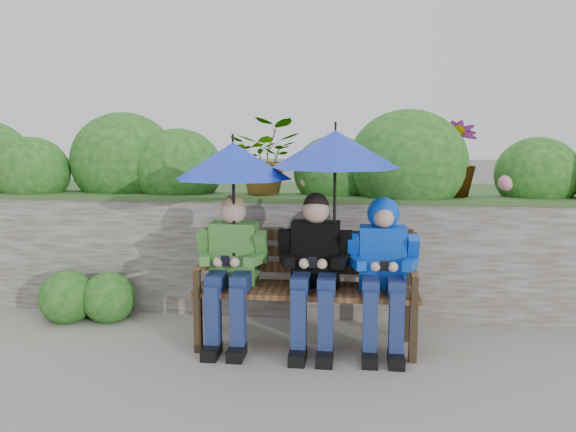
# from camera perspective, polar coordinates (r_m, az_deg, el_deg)

# --- Properties ---
(ground) EXTENTS (60.00, 60.00, 0.00)m
(ground) POSITION_cam_1_polar(r_m,az_deg,el_deg) (4.34, -0.16, -12.69)
(ground) COLOR gray
(ground) RESTS_ON ground
(garden_backdrop) EXTENTS (8.00, 2.88, 1.80)m
(garden_backdrop) POSITION_cam_1_polar(r_m,az_deg,el_deg) (5.71, 1.82, -0.89)
(garden_backdrop) COLOR #5E544B
(garden_backdrop) RESTS_ON ground
(park_bench) EXTENTS (1.62, 0.48, 0.86)m
(park_bench) POSITION_cam_1_polar(r_m,az_deg,el_deg) (4.19, 1.92, -6.48)
(park_bench) COLOR #2F2415
(park_bench) RESTS_ON ground
(boy_left) EXTENTS (0.51, 0.59, 1.11)m
(boy_left) POSITION_cam_1_polar(r_m,az_deg,el_deg) (4.17, -5.76, -4.78)
(boy_left) COLOR #2B6729
(boy_left) RESTS_ON ground
(boy_middle) EXTENTS (0.53, 0.61, 1.14)m
(boy_middle) POSITION_cam_1_polar(r_m,az_deg,el_deg) (4.08, 2.73, -4.91)
(boy_middle) COLOR black
(boy_middle) RESTS_ON ground
(boy_right) EXTENTS (0.50, 0.61, 1.11)m
(boy_right) POSITION_cam_1_polar(r_m,az_deg,el_deg) (4.08, 9.62, -4.57)
(boy_right) COLOR #0027B3
(boy_right) RESTS_ON ground
(umbrella_left) EXTENTS (0.86, 0.86, 0.90)m
(umbrella_left) POSITION_cam_1_polar(r_m,az_deg,el_deg) (4.08, -5.60, 5.60)
(umbrella_left) COLOR #1630C7
(umbrella_left) RESTS_ON ground
(umbrella_right) EXTENTS (0.92, 0.92, 0.97)m
(umbrella_right) POSITION_cam_1_polar(r_m,az_deg,el_deg) (4.01, 4.82, 6.77)
(umbrella_right) COLOR #1630C7
(umbrella_right) RESTS_ON ground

